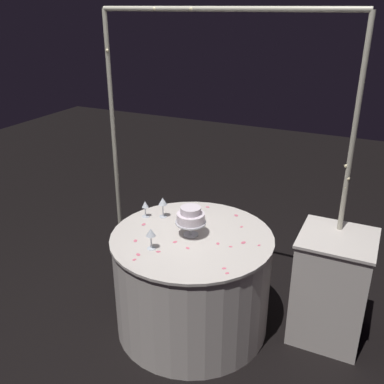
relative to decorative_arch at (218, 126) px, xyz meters
name	(u,v)px	position (x,y,z in m)	size (l,w,h in m)	color
ground_plane	(192,323)	(0.00, -0.46, -1.48)	(12.00, 12.00, 0.00)	black
decorative_arch	(218,126)	(0.00, 0.00, 0.00)	(1.95, 0.06, 2.30)	#B7B29E
main_table	(192,281)	(0.00, -0.46, -1.09)	(1.18, 1.18, 0.78)	silver
side_table	(331,287)	(0.96, -0.12, -1.06)	(0.52, 0.52, 0.84)	silver
tiered_cake	(191,217)	(-0.01, -0.45, -0.55)	(0.22, 0.22, 0.22)	silver
wine_glass_0	(163,202)	(-0.33, -0.28, -0.57)	(0.07, 0.07, 0.16)	silver
wine_glass_1	(145,206)	(-0.46, -0.33, -0.60)	(0.06, 0.06, 0.13)	silver
wine_glass_2	(151,233)	(-0.17, -0.73, -0.58)	(0.07, 0.07, 0.15)	silver
wine_glass_3	(193,209)	(-0.09, -0.24, -0.60)	(0.06, 0.06, 0.13)	silver
rose_petal_0	(224,268)	(0.36, -0.75, -0.69)	(0.03, 0.02, 0.00)	#EA6B84
rose_petal_1	(227,273)	(0.40, -0.79, -0.69)	(0.03, 0.02, 0.00)	#EA6B84
rose_petal_2	(188,248)	(0.05, -0.62, -0.69)	(0.03, 0.02, 0.00)	#EA6B84
rose_petal_3	(236,215)	(0.18, -0.01, -0.69)	(0.04, 0.03, 0.00)	#EA6B84
rose_petal_4	(242,227)	(0.28, -0.18, -0.69)	(0.03, 0.02, 0.00)	#EA6B84
rose_petal_5	(135,241)	(-0.33, -0.69, -0.69)	(0.04, 0.02, 0.00)	#EA6B84
rose_petal_6	(208,207)	(-0.09, 0.03, -0.69)	(0.03, 0.02, 0.00)	#EA6B84
rose_petal_7	(134,260)	(-0.20, -0.90, -0.69)	(0.03, 0.02, 0.00)	#EA6B84
rose_petal_8	(158,252)	(-0.11, -0.75, -0.69)	(0.03, 0.02, 0.00)	#EA6B84
rose_petal_9	(197,219)	(-0.08, -0.19, -0.69)	(0.03, 0.02, 0.00)	#EA6B84
rose_petal_10	(259,245)	(0.48, -0.38, -0.69)	(0.03, 0.02, 0.00)	#EA6B84
rose_petal_11	(175,242)	(-0.07, -0.59, -0.69)	(0.03, 0.02, 0.00)	#EA6B84
rose_petal_12	(182,216)	(-0.20, -0.21, -0.69)	(0.04, 0.03, 0.00)	#EA6B84
rose_petal_13	(144,224)	(-0.40, -0.45, -0.69)	(0.04, 0.03, 0.00)	#EA6B84
rose_petal_14	(138,255)	(-0.21, -0.84, -0.69)	(0.04, 0.03, 0.00)	#EA6B84
rose_petal_15	(192,225)	(-0.07, -0.31, -0.69)	(0.03, 0.02, 0.00)	#EA6B84
rose_petal_16	(218,244)	(0.21, -0.48, -0.69)	(0.03, 0.02, 0.00)	#EA6B84
rose_petal_17	(243,243)	(0.37, -0.39, -0.69)	(0.04, 0.03, 0.00)	#EA6B84
rose_petal_18	(231,247)	(0.31, -0.48, -0.69)	(0.03, 0.02, 0.00)	#EA6B84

